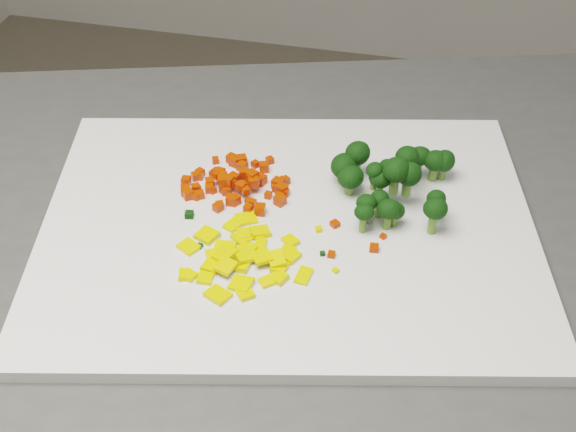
% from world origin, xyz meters
% --- Properties ---
extents(cutting_board, '(0.58, 0.49, 0.01)m').
position_xyz_m(cutting_board, '(-0.36, -0.07, 0.91)').
color(cutting_board, white).
rests_on(cutting_board, counter_block).
extents(carrot_pile, '(0.11, 0.11, 0.03)m').
position_xyz_m(carrot_pile, '(-0.43, -0.02, 0.93)').
color(carrot_pile, red).
rests_on(carrot_pile, cutting_board).
extents(pepper_pile, '(0.13, 0.13, 0.02)m').
position_xyz_m(pepper_pile, '(-0.39, -0.13, 0.92)').
color(pepper_pile, yellow).
rests_on(pepper_pile, cutting_board).
extents(broccoli_pile, '(0.13, 0.13, 0.06)m').
position_xyz_m(broccoli_pile, '(-0.26, -0.00, 0.94)').
color(broccoli_pile, black).
rests_on(broccoli_pile, cutting_board).
extents(carrot_cube_0, '(0.01, 0.01, 0.01)m').
position_xyz_m(carrot_cube_0, '(-0.43, 0.01, 0.92)').
color(carrot_cube_0, red).
rests_on(carrot_cube_0, carrot_pile).
extents(carrot_cube_1, '(0.01, 0.01, 0.01)m').
position_xyz_m(carrot_cube_1, '(-0.44, 0.02, 0.92)').
color(carrot_cube_1, red).
rests_on(carrot_cube_1, carrot_pile).
extents(carrot_cube_2, '(0.01, 0.01, 0.01)m').
position_xyz_m(carrot_cube_2, '(-0.43, -0.05, 0.92)').
color(carrot_cube_2, red).
rests_on(carrot_cube_2, carrot_pile).
extents(carrot_cube_3, '(0.01, 0.01, 0.01)m').
position_xyz_m(carrot_cube_3, '(-0.39, -0.01, 0.92)').
color(carrot_cube_3, red).
rests_on(carrot_cube_3, carrot_pile).
extents(carrot_cube_4, '(0.01, 0.01, 0.01)m').
position_xyz_m(carrot_cube_4, '(-0.49, -0.03, 0.92)').
color(carrot_cube_4, red).
rests_on(carrot_cube_4, carrot_pile).
extents(carrot_cube_5, '(0.01, 0.01, 0.01)m').
position_xyz_m(carrot_cube_5, '(-0.45, -0.02, 0.93)').
color(carrot_cube_5, red).
rests_on(carrot_cube_5, carrot_pile).
extents(carrot_cube_6, '(0.01, 0.01, 0.01)m').
position_xyz_m(carrot_cube_6, '(-0.46, -0.05, 0.92)').
color(carrot_cube_6, red).
rests_on(carrot_cube_6, carrot_pile).
extents(carrot_cube_7, '(0.01, 0.01, 0.01)m').
position_xyz_m(carrot_cube_7, '(-0.39, -0.01, 0.92)').
color(carrot_cube_7, red).
rests_on(carrot_cube_7, carrot_pile).
extents(carrot_cube_8, '(0.01, 0.01, 0.01)m').
position_xyz_m(carrot_cube_8, '(-0.47, -0.05, 0.92)').
color(carrot_cube_8, red).
rests_on(carrot_cube_8, carrot_pile).
extents(carrot_cube_9, '(0.01, 0.01, 0.01)m').
position_xyz_m(carrot_cube_9, '(-0.44, -0.06, 0.92)').
color(carrot_cube_9, red).
rests_on(carrot_cube_9, carrot_pile).
extents(carrot_cube_10, '(0.01, 0.01, 0.01)m').
position_xyz_m(carrot_cube_10, '(-0.39, -0.03, 0.92)').
color(carrot_cube_10, red).
rests_on(carrot_cube_10, carrot_pile).
extents(carrot_cube_11, '(0.01, 0.01, 0.01)m').
position_xyz_m(carrot_cube_11, '(-0.38, -0.02, 0.92)').
color(carrot_cube_11, red).
rests_on(carrot_cube_11, carrot_pile).
extents(carrot_cube_12, '(0.01, 0.01, 0.01)m').
position_xyz_m(carrot_cube_12, '(-0.41, -0.05, 0.92)').
color(carrot_cube_12, red).
rests_on(carrot_cube_12, carrot_pile).
extents(carrot_cube_13, '(0.01, 0.01, 0.01)m').
position_xyz_m(carrot_cube_13, '(-0.45, -0.03, 0.92)').
color(carrot_cube_13, red).
rests_on(carrot_cube_13, carrot_pile).
extents(carrot_cube_14, '(0.01, 0.01, 0.01)m').
position_xyz_m(carrot_cube_14, '(-0.45, -0.02, 0.93)').
color(carrot_cube_14, red).
rests_on(carrot_cube_14, carrot_pile).
extents(carrot_cube_15, '(0.01, 0.01, 0.01)m').
position_xyz_m(carrot_cube_15, '(-0.42, -0.01, 0.93)').
color(carrot_cube_15, red).
rests_on(carrot_cube_15, carrot_pile).
extents(carrot_cube_16, '(0.01, 0.01, 0.01)m').
position_xyz_m(carrot_cube_16, '(-0.42, -0.03, 0.93)').
color(carrot_cube_16, red).
rests_on(carrot_cube_16, carrot_pile).
extents(carrot_cube_17, '(0.01, 0.01, 0.01)m').
position_xyz_m(carrot_cube_17, '(-0.43, -0.02, 0.92)').
color(carrot_cube_17, red).
rests_on(carrot_cube_17, carrot_pile).
extents(carrot_cube_18, '(0.01, 0.01, 0.01)m').
position_xyz_m(carrot_cube_18, '(-0.48, -0.01, 0.92)').
color(carrot_cube_18, red).
rests_on(carrot_cube_18, carrot_pile).
extents(carrot_cube_19, '(0.01, 0.01, 0.01)m').
position_xyz_m(carrot_cube_19, '(-0.45, -0.02, 0.93)').
color(carrot_cube_19, red).
rests_on(carrot_cube_19, carrot_pile).
extents(carrot_cube_20, '(0.01, 0.01, 0.01)m').
position_xyz_m(carrot_cube_20, '(-0.39, -0.00, 0.92)').
color(carrot_cube_20, red).
rests_on(carrot_cube_20, carrot_pile).
extents(carrot_cube_21, '(0.01, 0.01, 0.01)m').
position_xyz_m(carrot_cube_21, '(-0.47, 0.02, 0.92)').
color(carrot_cube_21, red).
rests_on(carrot_cube_21, carrot_pile).
extents(carrot_cube_22, '(0.01, 0.01, 0.01)m').
position_xyz_m(carrot_cube_22, '(-0.44, -0.03, 0.92)').
color(carrot_cube_22, red).
rests_on(carrot_cube_22, carrot_pile).
extents(carrot_cube_23, '(0.01, 0.01, 0.01)m').
position_xyz_m(carrot_cube_23, '(-0.42, -0.02, 0.93)').
color(carrot_cube_23, red).
rests_on(carrot_cube_23, carrot_pile).
extents(carrot_cube_24, '(0.01, 0.01, 0.01)m').
position_xyz_m(carrot_cube_24, '(-0.44, -0.03, 0.93)').
color(carrot_cube_24, red).
rests_on(carrot_cube_24, carrot_pile).
extents(carrot_cube_25, '(0.01, 0.01, 0.01)m').
position_xyz_m(carrot_cube_25, '(-0.48, -0.04, 0.92)').
color(carrot_cube_25, red).
rests_on(carrot_cube_25, carrot_pile).
extents(carrot_cube_26, '(0.01, 0.01, 0.01)m').
position_xyz_m(carrot_cube_26, '(-0.41, 0.03, 0.92)').
color(carrot_cube_26, red).
rests_on(carrot_cube_26, carrot_pile).
extents(carrot_cube_27, '(0.01, 0.01, 0.01)m').
position_xyz_m(carrot_cube_27, '(-0.44, 0.02, 0.92)').
color(carrot_cube_27, red).
rests_on(carrot_cube_27, carrot_pile).
extents(carrot_cube_28, '(0.01, 0.01, 0.01)m').
position_xyz_m(carrot_cube_28, '(-0.45, -0.02, 0.92)').
color(carrot_cube_28, red).
rests_on(carrot_cube_28, carrot_pile).
extents(carrot_cube_29, '(0.01, 0.01, 0.01)m').
position_xyz_m(carrot_cube_29, '(-0.38, -0.00, 0.92)').
color(carrot_cube_29, red).
rests_on(carrot_cube_29, carrot_pile).
extents(carrot_cube_30, '(0.01, 0.01, 0.01)m').
position_xyz_m(carrot_cube_30, '(-0.38, -0.02, 0.92)').
color(carrot_cube_30, red).
rests_on(carrot_cube_30, carrot_pile).
extents(carrot_cube_31, '(0.01, 0.01, 0.01)m').
position_xyz_m(carrot_cube_31, '(-0.41, -0.02, 0.93)').
color(carrot_cube_31, red).
rests_on(carrot_cube_31, carrot_pile).
extents(carrot_cube_32, '(0.01, 0.01, 0.01)m').
position_xyz_m(carrot_cube_32, '(-0.44, -0.03, 0.93)').
color(carrot_cube_32, red).
rests_on(carrot_cube_32, carrot_pile).
extents(carrot_cube_33, '(0.01, 0.01, 0.01)m').
position_xyz_m(carrot_cube_33, '(-0.41, -0.01, 0.92)').
color(carrot_cube_33, red).
rests_on(carrot_cube_33, carrot_pile).
extents(carrot_cube_34, '(0.01, 0.01, 0.01)m').
position_xyz_m(carrot_cube_34, '(-0.46, -0.03, 0.92)').
color(carrot_cube_34, red).
rests_on(carrot_cube_34, carrot_pile).
extents(carrot_cube_35, '(0.01, 0.01, 0.01)m').
position_xyz_m(carrot_cube_35, '(-0.38, -0.04, 0.92)').
color(carrot_cube_35, red).
rests_on(carrot_cube_35, carrot_pile).
extents(carrot_cube_36, '(0.01, 0.01, 0.01)m').
position_xyz_m(carrot_cube_36, '(-0.44, 0.02, 0.92)').
color(carrot_cube_36, red).
rests_on(carrot_cube_36, carrot_pile).
extents(carrot_cube_37, '(0.01, 0.01, 0.01)m').
position_xyz_m(carrot_cube_37, '(-0.43, -0.03, 0.93)').
color(carrot_cube_37, red).
rests_on(carrot_cube_37, carrot_pile).
extents(carrot_cube_38, '(0.01, 0.01, 0.01)m').
position_xyz_m(carrot_cube_38, '(-0.47, -0.04, 0.92)').
color(carrot_cube_38, red).
rests_on(carrot_cube_38, carrot_pile).
extents(carrot_cube_39, '(0.01, 0.01, 0.01)m').
position_xyz_m(carrot_cube_39, '(-0.41, -0.06, 0.92)').
color(carrot_cube_39, red).
rests_on(carrot_cube_39, carrot_pile).
extents(carrot_cube_40, '(0.01, 0.01, 0.01)m').
position_xyz_m(carrot_cube_40, '(-0.45, 0.02, 0.92)').
color(carrot_cube_40, red).
rests_on(carrot_cube_40, carrot_pile).
extents(carrot_cube_41, '(0.01, 0.01, 0.01)m').
position_xyz_m(carrot_cube_41, '(-0.41, 0.02, 0.92)').
color(carrot_cube_41, red).
rests_on(carrot_cube_41, carrot_pile).
extents(carrot_cube_42, '(0.01, 0.01, 0.01)m').
position_xyz_m(carrot_cube_42, '(-0.43, 0.00, 0.92)').
color(carrot_cube_42, red).
rests_on(carrot_cube_42, carrot_pile).
extents(carrot_cube_43, '(0.01, 0.01, 0.01)m').
position_xyz_m(carrot_cube_43, '(-0.44, -0.03, 0.92)').
color(carrot_cube_43, red).
rests_on(carrot_cube_43, carrot_pile).
extents(carrot_cube_44, '(0.01, 0.01, 0.01)m').
position_xyz_m(carrot_cube_44, '(-0.43, -0.05, 0.92)').
color(carrot_cube_44, red).
rests_on(carrot_cube_44, carrot_pile).
extents(carrot_cube_45, '(0.01, 0.01, 0.01)m').
position_xyz_m(carrot_cube_45, '(-0.38, -0.03, 0.92)').
color(carrot_cube_45, red).
rests_on(carrot_cube_45, carrot_pile).
extents(carrot_cube_46, '(0.01, 0.01, 0.01)m').
position_xyz_m(carrot_cube_46, '(-0.46, -0.01, 0.93)').
color(carrot_cube_46, red).
rests_on(carrot_cube_46, carrot_pile).
extents(carrot_cube_47, '(0.01, 0.01, 0.01)m').
position_xyz_m(carrot_cube_47, '(-0.44, -0.01, 0.92)').
color(carrot_cube_47, red).
rests_on(carrot_cube_47, carrot_pile).
extents(carrot_cube_48, '(0.01, 0.01, 0.01)m').
position_xyz_m(carrot_cube_48, '(-0.41, -0.05, 0.92)').
color(carrot_cube_48, red).
rests_on(carrot_cube_48, carrot_pile).
extents(carrot_cube_49, '(0.01, 0.01, 0.01)m').
position_xyz_m(carrot_cube_49, '(-0.48, -0.01, 0.92)').
color(carrot_cube_49, red).
rests_on(carrot_cube_49, carrot_pile).
extents(carrot_cube_50, '(0.01, 0.01, 0.01)m').
position_xyz_m(carrot_cube_50, '(-0.41, -0.01, 0.92)').
color(carrot_cube_50, red).
rests_on(carrot_cube_50, carrot_pile).
extents(carrot_cube_51, '(0.01, 0.01, 0.01)m').
position_xyz_m(carrot_cube_51, '(-0.44, -0.02, 0.92)').
color(carrot_cube_51, red).
rests_on(carrot_cube_51, carrot_pile).
extents(carrot_cube_52, '(0.01, 0.01, 0.01)m').
position_xyz_m(carrot_cube_52, '(-0.46, -0.01, 0.92)').
color(carrot_cube_52, red).
rests_on(carrot_cube_52, carrot_pile).
extents(carrot_cube_53, '(0.01, 0.01, 0.01)m').
position_xyz_m(carrot_cube_53, '(-0.42, 0.02, 0.92)').
color(carrot_cube_53, red).
rests_on(carrot_cube_53, carrot_pile).
extents(carrot_cube_54, '(0.01, 0.01, 0.01)m').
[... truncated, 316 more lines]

